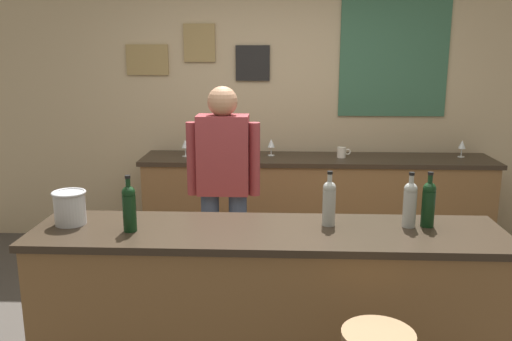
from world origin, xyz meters
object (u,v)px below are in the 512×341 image
object	(u,v)px
wine_glass_a	(185,144)
wine_glass_b	(271,144)
wine_bottle_b	(329,201)
wine_glass_c	(462,145)
bartender	(224,183)
wine_bottle_a	(129,207)
coffee_mug	(342,152)
ice_bucket	(70,207)
wine_bottle_d	(429,202)
wine_bottle_c	(410,203)

from	to	relation	value
wine_glass_a	wine_glass_b	bearing A→B (deg)	5.07
wine_bottle_b	wine_glass_c	distance (m)	2.47
bartender	wine_glass_c	xyz separation A→B (m)	(2.05, 1.19, 0.07)
wine_bottle_a	wine_glass_b	size ratio (longest dim) A/B	1.97
coffee_mug	wine_bottle_b	bearing A→B (deg)	-98.43
ice_bucket	wine_glass_b	world-z (taller)	ice_bucket
bartender	ice_bucket	xyz separation A→B (m)	(-0.76, -0.89, 0.08)
wine_glass_c	ice_bucket	bearing A→B (deg)	-143.48
wine_glass_b	wine_glass_c	world-z (taller)	same
wine_bottle_a	wine_bottle_d	size ratio (longest dim) A/B	1.00
wine_bottle_c	ice_bucket	bearing A→B (deg)	-178.89
wine_glass_a	wine_glass_c	distance (m)	2.52
wine_bottle_c	coffee_mug	world-z (taller)	wine_bottle_c
wine_bottle_d	ice_bucket	distance (m)	1.97
wine_bottle_d	coffee_mug	size ratio (longest dim) A/B	2.45
wine_bottle_a	ice_bucket	distance (m)	0.38
wine_glass_a	wine_bottle_d	bearing A→B (deg)	-49.45
wine_bottle_b	ice_bucket	bearing A→B (deg)	-178.26
ice_bucket	wine_glass_c	xyz separation A→B (m)	(2.81, 2.08, -0.01)
wine_bottle_d	coffee_mug	distance (m)	1.99
wine_bottle_d	wine_glass_b	bearing A→B (deg)	113.68
wine_bottle_a	wine_glass_c	world-z (taller)	wine_bottle_a
wine_bottle_c	wine_bottle_b	bearing A→B (deg)	179.05
wine_glass_c	wine_bottle_a	bearing A→B (deg)	-138.29
bartender	wine_glass_c	bearing A→B (deg)	30.08
wine_bottle_a	wine_bottle_d	distance (m)	1.61
wine_bottle_a	wine_glass_c	distance (m)	3.28
ice_bucket	coffee_mug	size ratio (longest dim) A/B	1.50
wine_bottle_a	wine_glass_b	distance (m)	2.29
wine_bottle_b	wine_bottle_c	xyz separation A→B (m)	(0.44, -0.01, 0.00)
wine_bottle_a	ice_bucket	size ratio (longest dim) A/B	1.63
wine_glass_b	ice_bucket	bearing A→B (deg)	-117.47
ice_bucket	wine_glass_c	bearing A→B (deg)	36.52
wine_bottle_a	wine_glass_a	world-z (taller)	wine_bottle_a
bartender	ice_bucket	world-z (taller)	bartender
wine_glass_b	wine_bottle_b	bearing A→B (deg)	-80.21
wine_bottle_d	wine_glass_b	xyz separation A→B (m)	(-0.89, 2.03, -0.05)
wine_bottle_b	wine_glass_b	bearing A→B (deg)	99.79
wine_glass_c	coffee_mug	xyz separation A→B (m)	(-1.09, -0.07, -0.06)
ice_bucket	wine_glass_c	size ratio (longest dim) A/B	1.21
wine_glass_c	bartender	bearing A→B (deg)	-149.92
bartender	coffee_mug	xyz separation A→B (m)	(0.96, 1.12, 0.01)
bartender	wine_bottle_c	distance (m)	1.40
wine_bottle_c	wine_glass_c	world-z (taller)	wine_bottle_c
wine_glass_a	ice_bucket	bearing A→B (deg)	-98.31
wine_glass_a	coffee_mug	size ratio (longest dim) A/B	1.24
wine_bottle_a	wine_bottle_d	world-z (taller)	same
bartender	coffee_mug	world-z (taller)	bartender
wine_glass_c	coffee_mug	size ratio (longest dim) A/B	1.24
wine_bottle_d	wine_glass_c	size ratio (longest dim) A/B	1.97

